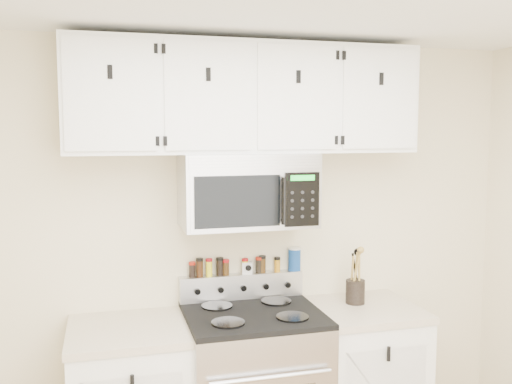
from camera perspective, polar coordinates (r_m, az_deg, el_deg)
back_wall at (r=3.50m, az=-1.61°, el=-5.67°), size 3.50×0.01×2.50m
base_cabinet_right at (r=3.71m, az=10.55°, el=-17.94°), size 0.64×0.62×0.92m
microwave at (r=3.26m, az=-0.83°, el=0.20°), size 0.76×0.44×0.42m
upper_cabinets at (r=3.27m, az=-0.96°, el=9.35°), size 2.00×0.35×0.62m
utensil_crock at (r=3.57m, az=9.90°, el=-9.60°), size 0.12×0.12×0.34m
kitchen_timer at (r=3.50m, az=-0.87°, el=-7.58°), size 0.07×0.07×0.07m
salt_canister at (r=3.58m, az=3.86°, el=-6.70°), size 0.08×0.08×0.14m
spice_jar_0 at (r=3.43m, az=-6.40°, el=-7.71°), size 0.04×0.04×0.09m
spice_jar_1 at (r=3.44m, az=-5.66°, el=-7.51°), size 0.04×0.04×0.11m
spice_jar_2 at (r=3.45m, az=-4.71°, el=-7.51°), size 0.04×0.04×0.11m
spice_jar_3 at (r=3.46m, az=-3.63°, el=-7.43°), size 0.04×0.04×0.11m
spice_jar_4 at (r=3.47m, az=-3.05°, el=-7.52°), size 0.04×0.04×0.09m
spice_jar_5 at (r=3.50m, az=-1.10°, el=-7.40°), size 0.04×0.04×0.09m
spice_jar_6 at (r=3.52m, az=0.31°, el=-7.29°), size 0.04×0.04×0.10m
spice_jar_7 at (r=3.52m, az=0.63°, el=-7.22°), size 0.04×0.04×0.10m
spice_jar_8 at (r=3.55m, az=2.14°, el=-7.23°), size 0.04×0.04×0.09m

